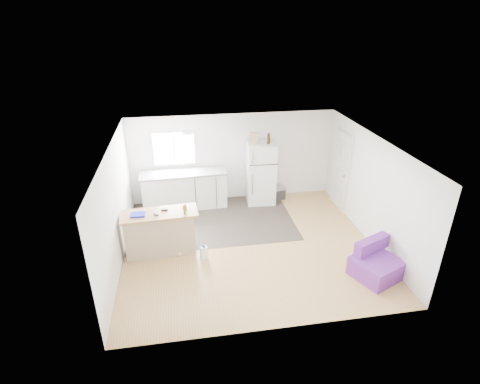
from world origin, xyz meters
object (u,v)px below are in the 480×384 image
red_cup (185,207)px  cardboard_box (254,138)px  cooler (276,193)px  blue_tray (138,215)px  bottle_left (268,139)px  mop (181,245)px  peninsula (160,233)px  refrigerator (261,173)px  bottle_right (269,138)px  kitchen_cabinets (184,189)px  cleaner_jug (204,252)px  purple_seat (376,264)px

red_cup → cardboard_box: (1.86, 1.97, 0.80)m
cooler → cardboard_box: cardboard_box is taller
blue_tray → bottle_left: 3.87m
red_cup → blue_tray: (-0.96, -0.08, -0.04)m
bottle_left → blue_tray: bearing=-148.0°
mop → cardboard_box: (2.00, 2.15, 1.61)m
red_cup → peninsula: bearing=-176.5°
refrigerator → bottle_left: bearing=-31.2°
mop → cardboard_box: size_ratio=4.14×
bottle_left → bottle_right: (0.03, 0.10, 0.00)m
refrigerator → cardboard_box: bearing=-162.5°
peninsula → refrigerator: (2.65, 2.06, 0.35)m
kitchen_cabinets → mop: bearing=-96.8°
peninsula → red_cup: 0.78m
cooler → blue_tray: bearing=-161.1°
mop → red_cup: size_ratio=10.35×
cleaner_jug → blue_tray: 1.59m
peninsula → purple_seat: size_ratio=1.50×
peninsula → bottle_right: 3.74m
peninsula → mop: size_ratio=1.31×
red_cup → bottle_left: size_ratio=0.48×
cleaner_jug → mop: size_ratio=0.27×
bottle_right → mop: bearing=-137.6°
peninsula → red_cup: red_cup is taller
kitchen_cabinets → cleaner_jug: size_ratio=6.75×
cardboard_box → bottle_right: 0.42m
refrigerator → blue_tray: (-3.05, -2.11, 0.15)m
cooler → mop: mop is taller
cooler → peninsula: bearing=-158.5°
cardboard_box → bottle_right: cardboard_box is taller
kitchen_cabinets → red_cup: 2.12m
purple_seat → red_cup: size_ratio=9.02×
peninsula → refrigerator: size_ratio=0.96×
bottle_right → refrigerator: bearing=177.8°
refrigerator → blue_tray: 3.71m
cooler → kitchen_cabinets: bearing=168.3°
cooler → red_cup: 3.42m
cooler → purple_seat: purple_seat is taller
peninsula → blue_tray: (-0.40, -0.05, 0.50)m
kitchen_cabinets → mop: 2.25m
cooler → cleaner_jug: bearing=-144.2°
cleaner_jug → peninsula: bearing=138.6°
purple_seat → red_cup: (-3.65, 1.53, 0.78)m
peninsula → refrigerator: 3.37m
refrigerator → bottle_right: size_ratio=6.76×
bottle_left → bottle_right: 0.10m
kitchen_cabinets → purple_seat: bearing=-47.1°
peninsula → cardboard_box: cardboard_box is taller
cleaner_jug → red_cup: (-0.34, 0.43, 0.89)m
red_cup → blue_tray: size_ratio=0.40×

